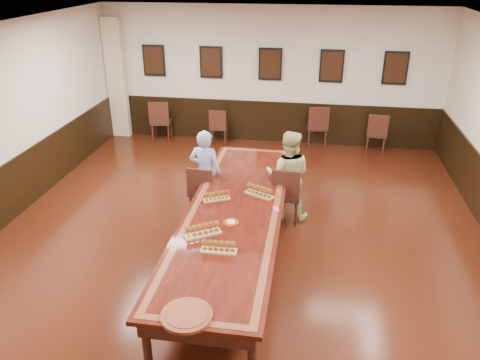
% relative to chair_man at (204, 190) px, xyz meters
% --- Properties ---
extents(floor, '(8.00, 10.00, 0.02)m').
position_rel_chair_man_xyz_m(floor, '(0.73, -1.09, -0.49)').
color(floor, black).
rests_on(floor, ground).
extents(ceiling, '(8.00, 10.00, 0.02)m').
position_rel_chair_man_xyz_m(ceiling, '(0.73, -1.09, 2.73)').
color(ceiling, white).
rests_on(ceiling, floor).
extents(wall_back, '(8.00, 0.02, 3.20)m').
position_rel_chair_man_xyz_m(wall_back, '(0.73, 3.92, 1.12)').
color(wall_back, beige).
rests_on(wall_back, floor).
extents(chair_man, '(0.50, 0.53, 0.96)m').
position_rel_chair_man_xyz_m(chair_man, '(0.00, 0.00, 0.00)').
color(chair_man, black).
rests_on(chair_man, floor).
extents(chair_woman, '(0.49, 0.53, 1.00)m').
position_rel_chair_man_xyz_m(chair_woman, '(1.42, 0.06, 0.02)').
color(chair_woman, black).
rests_on(chair_woman, floor).
extents(spare_chair_a, '(0.55, 0.58, 1.02)m').
position_rel_chair_man_xyz_m(spare_chair_a, '(-1.90, 3.54, 0.03)').
color(spare_chair_a, black).
rests_on(spare_chair_a, floor).
extents(spare_chair_b, '(0.44, 0.47, 0.87)m').
position_rel_chair_man_xyz_m(spare_chair_b, '(-0.46, 3.55, -0.04)').
color(spare_chair_b, black).
rests_on(spare_chair_b, floor).
extents(spare_chair_c, '(0.53, 0.57, 1.02)m').
position_rel_chair_man_xyz_m(spare_chair_c, '(1.89, 3.74, 0.03)').
color(spare_chair_c, black).
rests_on(spare_chair_c, floor).
extents(spare_chair_d, '(0.49, 0.53, 0.95)m').
position_rel_chair_man_xyz_m(spare_chair_d, '(3.26, 3.54, -0.00)').
color(spare_chair_d, black).
rests_on(spare_chair_d, floor).
extents(person_man, '(0.59, 0.42, 1.53)m').
position_rel_chair_man_xyz_m(person_man, '(0.01, 0.10, 0.29)').
color(person_man, '#495FB7').
rests_on(person_man, floor).
extents(person_woman, '(0.81, 0.64, 1.57)m').
position_rel_chair_man_xyz_m(person_woman, '(1.43, 0.17, 0.31)').
color(person_woman, '#C3C67B').
rests_on(person_woman, floor).
extents(pink_phone, '(0.11, 0.16, 0.01)m').
position_rel_chair_man_xyz_m(pink_phone, '(1.33, -0.98, 0.28)').
color(pink_phone, '#F4519B').
rests_on(pink_phone, conference_table).
extents(curtain, '(0.45, 0.18, 2.90)m').
position_rel_chair_man_xyz_m(curtain, '(-3.02, 3.73, 0.97)').
color(curtain, '#C9B18A').
rests_on(curtain, floor).
extents(wainscoting, '(8.00, 10.00, 1.00)m').
position_rel_chair_man_xyz_m(wainscoting, '(0.73, -1.09, 0.02)').
color(wainscoting, black).
rests_on(wainscoting, floor).
extents(conference_table, '(1.40, 5.00, 0.76)m').
position_rel_chair_man_xyz_m(conference_table, '(0.73, -1.09, 0.13)').
color(conference_table, black).
rests_on(conference_table, floor).
extents(posters, '(6.14, 0.04, 0.74)m').
position_rel_chair_man_xyz_m(posters, '(0.73, 3.85, 1.42)').
color(posters, black).
rests_on(posters, wall_back).
extents(flight_a, '(0.42, 0.30, 0.15)m').
position_rel_chair_man_xyz_m(flight_a, '(0.40, -0.84, 0.34)').
color(flight_a, '#A17743').
rests_on(flight_a, conference_table).
extents(flight_b, '(0.49, 0.34, 0.18)m').
position_rel_chair_man_xyz_m(flight_b, '(1.03, -0.59, 0.35)').
color(flight_b, '#A17743').
rests_on(flight_b, conference_table).
extents(flight_c, '(0.50, 0.39, 0.19)m').
position_rel_chair_man_xyz_m(flight_c, '(0.43, -1.86, 0.36)').
color(flight_c, '#A17743').
rests_on(flight_c, conference_table).
extents(flight_d, '(0.46, 0.15, 0.17)m').
position_rel_chair_man_xyz_m(flight_d, '(0.71, -2.21, 0.35)').
color(flight_d, '#A17743').
rests_on(flight_d, conference_table).
extents(red_plate_grp, '(0.22, 0.22, 0.03)m').
position_rel_chair_man_xyz_m(red_plate_grp, '(0.74, -1.49, 0.28)').
color(red_plate_grp, '#AB2F0B').
rests_on(red_plate_grp, conference_table).
extents(carved_platter, '(0.62, 0.62, 0.04)m').
position_rel_chair_man_xyz_m(carved_platter, '(0.62, -3.42, 0.29)').
color(carved_platter, '#5D2312').
rests_on(carved_platter, conference_table).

